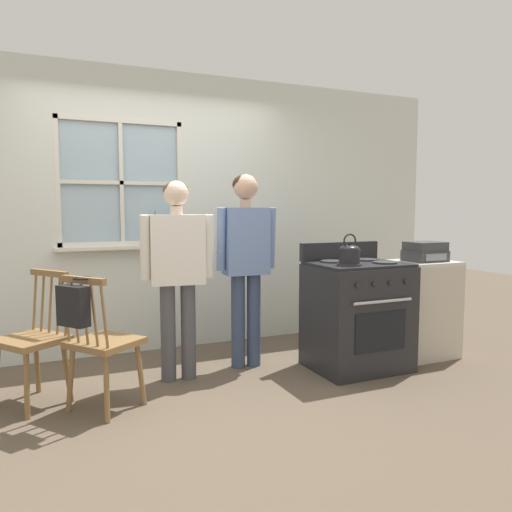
% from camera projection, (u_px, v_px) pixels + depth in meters
% --- Properties ---
extents(ground_plane, '(16.00, 16.00, 0.00)m').
position_uv_depth(ground_plane, '(199.00, 397.00, 3.68)').
color(ground_plane, brown).
extents(wall_back, '(6.40, 0.16, 2.70)m').
position_uv_depth(wall_back, '(156.00, 214.00, 4.84)').
color(wall_back, silver).
rests_on(wall_back, ground_plane).
extents(chair_by_window, '(0.57, 0.58, 0.95)m').
position_uv_depth(chair_by_window, '(103.00, 345.00, 3.42)').
color(chair_by_window, olive).
rests_on(chair_by_window, ground_plane).
extents(chair_near_wall, '(0.57, 0.57, 0.95)m').
position_uv_depth(chair_near_wall, '(33.00, 341.00, 3.52)').
color(chair_near_wall, olive).
rests_on(chair_near_wall, ground_plane).
extents(person_elderly_left, '(0.59, 0.26, 1.61)m').
position_uv_depth(person_elderly_left, '(177.00, 260.00, 3.97)').
color(person_elderly_left, '#4C4C51').
rests_on(person_elderly_left, ground_plane).
extents(person_teen_center, '(0.54, 0.24, 1.68)m').
position_uv_depth(person_teen_center, '(246.00, 250.00, 4.31)').
color(person_teen_center, '#384766').
rests_on(person_teen_center, ground_plane).
extents(stove, '(0.80, 0.68, 1.08)m').
position_uv_depth(stove, '(357.00, 314.00, 4.32)').
color(stove, '#232326').
rests_on(stove, ground_plane).
extents(kettle, '(0.21, 0.17, 0.25)m').
position_uv_depth(kettle, '(350.00, 253.00, 4.07)').
color(kettle, black).
rests_on(kettle, stove).
extents(potted_plant, '(0.13, 0.12, 0.35)m').
position_uv_depth(potted_plant, '(155.00, 233.00, 4.76)').
color(potted_plant, '#42474C').
rests_on(potted_plant, wall_back).
extents(handbag, '(0.25, 0.25, 0.31)m').
position_uv_depth(handbag, '(74.00, 305.00, 3.19)').
color(handbag, black).
rests_on(handbag, chair_by_window).
extents(side_counter, '(0.55, 0.50, 0.90)m').
position_uv_depth(side_counter, '(422.00, 308.00, 4.70)').
color(side_counter, beige).
rests_on(side_counter, ground_plane).
extents(stereo, '(0.34, 0.29, 0.18)m').
position_uv_depth(stereo, '(425.00, 252.00, 4.63)').
color(stereo, '#38383A').
rests_on(stereo, side_counter).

